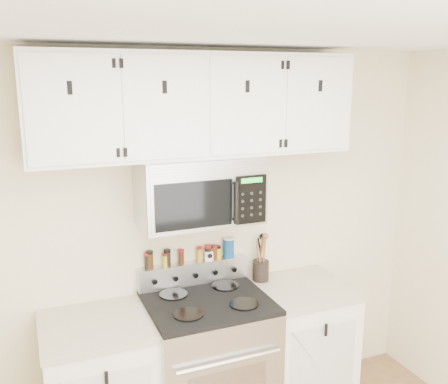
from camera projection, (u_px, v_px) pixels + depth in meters
name	position (u px, v px, depth m)	size (l,w,h in m)	color
back_wall	(191.00, 239.00, 3.35)	(3.50, 0.01, 2.50)	beige
ceiling	(371.00, 16.00, 1.50)	(3.50, 3.50, 0.01)	white
range	(208.00, 366.00, 3.24)	(0.76, 0.65, 1.10)	#B7B7BA
base_cabinet_right	(299.00, 346.00, 3.52)	(0.64, 0.62, 0.92)	white
microwave	(200.00, 190.00, 3.09)	(0.76, 0.44, 0.42)	#9E9EA3
upper_cabinets	(197.00, 105.00, 3.00)	(2.00, 0.35, 0.62)	white
utensil_crock	(261.00, 269.00, 3.49)	(0.11, 0.11, 0.33)	black
kitchen_timer	(209.00, 255.00, 3.39)	(0.06, 0.05, 0.06)	white
salt_canister	(229.00, 247.00, 3.43)	(0.08, 0.08, 0.14)	navy
spice_jar_0	(147.00, 261.00, 3.23)	(0.04, 0.04, 0.11)	black
spice_jar_1	(150.00, 260.00, 3.23)	(0.05, 0.05, 0.12)	#38230D
spice_jar_2	(166.00, 260.00, 3.27)	(0.04, 0.04, 0.09)	gold
spice_jar_3	(167.00, 258.00, 3.27)	(0.05, 0.05, 0.11)	black
spice_jar_4	(181.00, 257.00, 3.31)	(0.04, 0.04, 0.10)	#3B1C0E
spice_jar_5	(200.00, 254.00, 3.36)	(0.04, 0.04, 0.10)	#C39116
spice_jar_6	(208.00, 253.00, 3.38)	(0.05, 0.05, 0.11)	black
spice_jar_7	(211.00, 252.00, 3.39)	(0.04, 0.04, 0.10)	#462410
spice_jar_8	(214.00, 252.00, 3.40)	(0.05, 0.05, 0.10)	#452510
spice_jar_9	(218.00, 252.00, 3.41)	(0.04, 0.04, 0.09)	gold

